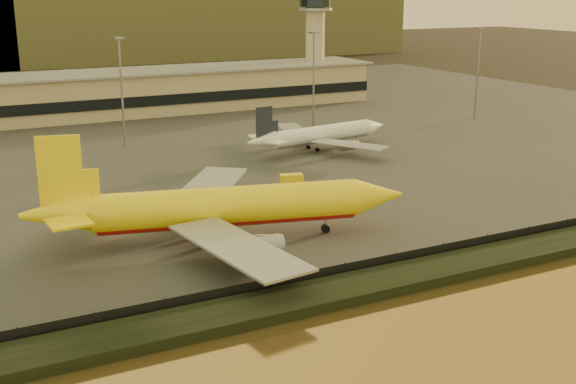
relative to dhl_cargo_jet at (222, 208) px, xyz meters
name	(u,v)px	position (x,y,z in m)	size (l,w,h in m)	color
ground	(333,243)	(14.37, -8.13, -5.27)	(900.00, 900.00, 0.00)	black
embankment	(400,278)	(14.37, -25.13, -4.57)	(320.00, 7.00, 1.40)	black
tarmac	(148,132)	(14.37, 86.87, -5.17)	(320.00, 220.00, 0.20)	#2D2D2D
perimeter_fence	(383,264)	(14.37, -21.13, -3.97)	(300.00, 0.05, 2.20)	black
terminal_building	(67,97)	(-0.15, 117.42, 0.98)	(202.00, 25.00, 12.60)	tan
control_tower	(315,33)	(84.37, 122.87, 16.39)	(11.20, 11.20, 35.50)	tan
apron_light_masts	(229,77)	(29.37, 66.87, 10.43)	(152.20, 12.20, 25.40)	slate
dhl_cargo_jet	(222,208)	(0.00, 0.00, 0.00)	(56.26, 54.01, 16.98)	yellow
white_narrowbody_jet	(320,135)	(44.10, 48.15, -1.67)	(39.63, 38.30, 11.40)	white
gse_vehicle_yellow	(292,179)	(23.90, 23.61, -4.10)	(4.32, 1.94, 1.94)	yellow
gse_vehicle_white	(177,201)	(-0.15, 20.43, -4.28)	(3.52, 1.58, 1.58)	white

